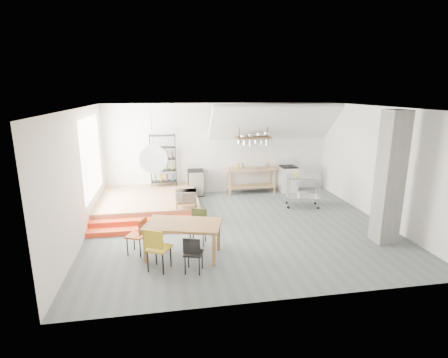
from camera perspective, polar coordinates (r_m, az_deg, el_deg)
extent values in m
plane|color=#545F61|center=(9.65, 2.57, -7.78)|extent=(8.00, 8.00, 0.00)
cube|color=silver|center=(12.55, -0.75, 4.99)|extent=(8.00, 0.04, 3.20)
cube|color=silver|center=(9.20, -22.46, 0.49)|extent=(0.04, 7.00, 3.20)
cube|color=silver|center=(10.75, 24.01, 2.19)|extent=(0.04, 7.00, 3.20)
cube|color=white|center=(8.96, 2.80, 11.57)|extent=(8.00, 7.00, 0.02)
cube|color=white|center=(12.27, 8.12, 9.11)|extent=(4.40, 1.44, 1.32)
cube|color=white|center=(10.59, -20.76, 3.44)|extent=(0.02, 2.50, 2.20)
cube|color=#A38251|center=(11.28, -12.18, -3.72)|extent=(3.00, 3.00, 0.40)
cube|color=#EF431C|center=(9.49, -12.57, -8.07)|extent=(3.00, 0.35, 0.13)
cube|color=#EF431C|center=(9.79, -12.50, -6.95)|extent=(3.00, 0.35, 0.27)
cube|color=slate|center=(9.15, 25.46, 0.12)|extent=(0.50, 0.50, 3.20)
cube|color=#A38251|center=(12.57, 4.47, 1.62)|extent=(1.80, 0.60, 0.06)
cube|color=#A38251|center=(12.72, 4.42, -1.16)|extent=(1.70, 0.55, 0.04)
cube|color=#A38251|center=(13.10, 7.68, 0.02)|extent=(0.06, 0.06, 0.86)
cube|color=#A38251|center=(12.71, 0.60, -0.28)|extent=(0.06, 0.06, 0.86)
cube|color=#A38251|center=(12.69, 8.27, -0.46)|extent=(0.06, 0.06, 0.86)
cube|color=#A38251|center=(12.29, 0.97, -0.79)|extent=(0.06, 0.06, 0.86)
cube|color=white|center=(13.07, 10.39, -0.02)|extent=(0.60, 0.60, 0.90)
cube|color=black|center=(12.97, 10.49, 1.99)|extent=(0.58, 0.58, 0.03)
cube|color=white|center=(13.20, 10.10, 2.80)|extent=(0.60, 0.05, 0.25)
cylinder|color=black|center=(13.14, 10.86, 2.25)|extent=(0.18, 0.18, 0.02)
cylinder|color=black|center=(13.04, 9.70, 2.21)|extent=(0.18, 0.18, 0.02)
cylinder|color=black|center=(12.88, 11.29, 1.99)|extent=(0.18, 0.18, 0.02)
cylinder|color=black|center=(12.79, 10.12, 1.95)|extent=(0.18, 0.18, 0.02)
cube|color=#45291B|center=(12.17, 4.81, 6.79)|extent=(1.20, 0.50, 0.05)
cylinder|color=black|center=(12.00, 2.52, 9.48)|extent=(0.02, 0.02, 1.15)
cylinder|color=black|center=(12.25, 7.16, 9.49)|extent=(0.02, 0.02, 1.15)
cylinder|color=silver|center=(12.03, 2.53, 6.07)|extent=(0.16, 0.16, 0.12)
cylinder|color=silver|center=(12.08, 3.46, 5.99)|extent=(0.20, 0.20, 0.16)
cylinder|color=silver|center=(12.12, 4.39, 5.92)|extent=(0.16, 0.16, 0.20)
cylinder|color=silver|center=(12.17, 5.31, 6.12)|extent=(0.20, 0.20, 0.12)
cylinder|color=silver|center=(12.23, 6.22, 6.04)|extent=(0.16, 0.16, 0.16)
cylinder|color=silver|center=(12.28, 7.12, 5.96)|extent=(0.20, 0.20, 0.20)
cylinder|color=black|center=(12.34, -7.94, 3.28)|extent=(0.02, 0.02, 1.80)
cylinder|color=black|center=(12.34, -11.84, 3.12)|extent=(0.02, 0.02, 1.80)
cylinder|color=black|center=(11.98, -7.88, 2.96)|extent=(0.02, 0.02, 1.80)
cylinder|color=black|center=(11.99, -11.89, 2.79)|extent=(0.02, 0.02, 1.80)
cube|color=black|center=(12.32, -9.74, -0.38)|extent=(0.88, 0.38, 0.02)
cube|color=black|center=(12.23, -9.82, 1.43)|extent=(0.88, 0.38, 0.02)
cube|color=black|center=(12.15, -9.90, 3.27)|extent=(0.88, 0.38, 0.02)
cube|color=black|center=(12.08, -9.98, 5.13)|extent=(0.88, 0.38, 0.02)
cube|color=black|center=(12.02, -10.06, 7.02)|extent=(0.88, 0.38, 0.03)
cylinder|color=#3F8D38|center=(12.29, -9.77, 0.25)|extent=(0.07, 0.07, 0.24)
cylinder|color=olive|center=(12.20, -9.85, 2.07)|extent=(0.07, 0.07, 0.24)
cylinder|color=maroon|center=(12.12, -9.93, 3.92)|extent=(0.07, 0.07, 0.24)
cube|color=#A38251|center=(9.98, -6.22, -3.73)|extent=(0.60, 0.40, 0.03)
cylinder|color=black|center=(10.18, -4.75, -3.81)|extent=(0.02, 0.02, 0.13)
cylinder|color=black|center=(10.16, -7.79, -3.95)|extent=(0.02, 0.02, 0.13)
cylinder|color=black|center=(9.86, -4.57, -4.42)|extent=(0.02, 0.02, 0.13)
cylinder|color=black|center=(9.83, -7.71, -4.56)|extent=(0.02, 0.02, 0.13)
sphere|color=white|center=(7.56, -11.47, 3.17)|extent=(0.60, 0.60, 0.60)
cube|color=brown|center=(7.80, -6.71, -7.38)|extent=(1.84, 1.34, 0.06)
cube|color=brown|center=(8.19, -0.89, -9.18)|extent=(0.09, 0.09, 0.72)
cube|color=brown|center=(8.48, -10.98, -8.59)|extent=(0.09, 0.09, 0.72)
cube|color=brown|center=(7.48, -1.64, -11.54)|extent=(0.09, 0.09, 0.72)
cube|color=brown|center=(7.81, -12.68, -10.76)|extent=(0.09, 0.09, 0.72)
cube|color=gold|center=(7.40, -10.58, -11.01)|extent=(0.58, 0.58, 0.04)
cube|color=gold|center=(7.14, -11.43, -9.66)|extent=(0.38, 0.23, 0.38)
cylinder|color=black|center=(7.46, -12.34, -13.03)|extent=(0.03, 0.03, 0.47)
cylinder|color=black|center=(7.30, -9.93, -13.53)|extent=(0.03, 0.03, 0.47)
cylinder|color=black|center=(7.72, -11.03, -11.97)|extent=(0.03, 0.03, 0.47)
cylinder|color=black|center=(7.57, -8.69, -12.41)|extent=(0.03, 0.03, 0.47)
cube|color=black|center=(7.27, -4.99, -11.96)|extent=(0.46, 0.46, 0.04)
cube|color=black|center=(7.03, -5.32, -10.88)|extent=(0.34, 0.14, 0.32)
cylinder|color=black|center=(7.27, -6.36, -13.85)|extent=(0.03, 0.03, 0.40)
cylinder|color=black|center=(7.21, -4.05, -14.04)|extent=(0.03, 0.03, 0.40)
cylinder|color=black|center=(7.52, -5.82, -12.83)|extent=(0.03, 0.03, 0.40)
cylinder|color=black|center=(7.46, -3.59, -13.00)|extent=(0.03, 0.03, 0.40)
cube|color=#4A5629|center=(8.49, -4.28, -7.81)|extent=(0.48, 0.48, 0.04)
cube|color=#4A5629|center=(8.56, -4.07, -5.89)|extent=(0.36, 0.15, 0.34)
cylinder|color=black|center=(8.68, -3.03, -8.85)|extent=(0.03, 0.03, 0.42)
cylinder|color=black|center=(8.74, -5.04, -8.72)|extent=(0.03, 0.03, 0.42)
cylinder|color=black|center=(8.41, -3.42, -9.66)|extent=(0.03, 0.03, 0.42)
cylinder|color=black|center=(8.47, -5.50, -9.52)|extent=(0.03, 0.03, 0.42)
cube|color=#C44F1C|center=(8.22, -14.10, -8.94)|extent=(0.51, 0.51, 0.04)
cube|color=#C44F1C|center=(8.05, -13.09, -7.50)|extent=(0.18, 0.36, 0.34)
cylinder|color=black|center=(8.12, -13.53, -10.94)|extent=(0.03, 0.03, 0.43)
cylinder|color=black|center=(8.37, -12.55, -10.09)|extent=(0.03, 0.03, 0.43)
cylinder|color=black|center=(8.26, -15.49, -10.63)|extent=(0.03, 0.03, 0.43)
cylinder|color=black|center=(8.50, -14.47, -9.81)|extent=(0.03, 0.03, 0.43)
cube|color=silver|center=(11.25, 12.88, 0.29)|extent=(1.10, 0.77, 0.04)
cube|color=silver|center=(11.42, 12.70, -2.84)|extent=(1.10, 0.77, 0.03)
cylinder|color=silver|center=(11.68, 14.82, -1.73)|extent=(0.03, 0.03, 0.95)
sphere|color=black|center=(11.81, 14.68, -3.84)|extent=(0.09, 0.09, 0.09)
cylinder|color=silver|center=(11.54, 10.29, -1.67)|extent=(0.03, 0.03, 0.95)
sphere|color=black|center=(11.67, 10.20, -3.81)|extent=(0.09, 0.09, 0.09)
cylinder|color=silver|center=(11.22, 15.27, -2.41)|extent=(0.03, 0.03, 0.95)
sphere|color=black|center=(11.36, 15.12, -4.60)|extent=(0.09, 0.09, 0.09)
cylinder|color=silver|center=(11.08, 10.55, -2.36)|extent=(0.03, 0.03, 0.95)
sphere|color=black|center=(11.22, 10.45, -4.58)|extent=(0.09, 0.09, 0.09)
cube|color=black|center=(12.39, -4.63, -0.59)|extent=(0.54, 0.54, 0.91)
imported|color=beige|center=(9.93, -6.24, -2.76)|extent=(0.61, 0.43, 0.32)
imported|color=silver|center=(12.57, 5.61, 1.85)|extent=(0.24, 0.24, 0.05)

